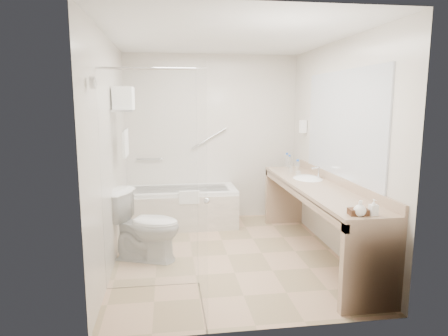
{
  "coord_description": "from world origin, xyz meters",
  "views": [
    {
      "loc": [
        -0.67,
        -4.47,
        1.81
      ],
      "look_at": [
        0.0,
        0.3,
        1.0
      ],
      "focal_mm": 32.0,
      "sensor_mm": 36.0,
      "label": 1
    }
  ],
  "objects": [
    {
      "name": "drinking_glass_far",
      "position": [
        0.96,
        0.33,
        0.89
      ],
      "size": [
        0.07,
        0.07,
        0.08
      ],
      "primitive_type": "cylinder",
      "rotation": [
        0.0,
        0.0,
        0.11
      ],
      "color": "silver",
      "rests_on": "vanity_counter"
    },
    {
      "name": "shower_enclosure",
      "position": [
        -0.63,
        -0.93,
        1.07
      ],
      "size": [
        0.96,
        0.91,
        2.11
      ],
      "color": "silver",
      "rests_on": "floor"
    },
    {
      "name": "water_bottle_mid",
      "position": [
        1.07,
        1.08,
        0.94
      ],
      "size": [
        0.06,
        0.06,
        0.19
      ],
      "rotation": [
        0.0,
        0.0,
        0.21
      ],
      "color": "silver",
      "rests_on": "vanity_counter"
    },
    {
      "name": "faucet",
      "position": [
        1.2,
        0.25,
        0.93
      ],
      "size": [
        0.03,
        0.03,
        0.14
      ],
      "primitive_type": "cylinder",
      "color": "silver",
      "rests_on": "vanity_counter"
    },
    {
      "name": "water_bottle_left",
      "position": [
        1.04,
        1.1,
        0.95
      ],
      "size": [
        0.07,
        0.07,
        0.22
      ],
      "rotation": [
        0.0,
        0.0,
        0.36
      ],
      "color": "silver",
      "rests_on": "vanity_counter"
    },
    {
      "name": "drinking_glass_near",
      "position": [
        0.99,
        0.75,
        0.89
      ],
      "size": [
        0.08,
        0.08,
        0.08
      ],
      "primitive_type": "cylinder",
      "rotation": [
        0.0,
        0.0,
        0.31
      ],
      "color": "silver",
      "rests_on": "vanity_counter"
    },
    {
      "name": "wall_left",
      "position": [
        -1.3,
        0.0,
        1.25
      ],
      "size": [
        0.1,
        3.2,
        2.5
      ],
      "primitive_type": "cube",
      "color": "beige",
      "rests_on": "ground"
    },
    {
      "name": "bathtub",
      "position": [
        -0.5,
        1.24,
        0.28
      ],
      "size": [
        1.6,
        0.73,
        0.59
      ],
      "color": "white",
      "rests_on": "floor"
    },
    {
      "name": "hairdryer_unit",
      "position": [
        1.25,
        1.05,
        1.45
      ],
      "size": [
        0.08,
        0.1,
        0.18
      ],
      "primitive_type": "cube",
      "color": "white",
      "rests_on": "wall_right"
    },
    {
      "name": "towel_shelf",
      "position": [
        -1.17,
        0.35,
        1.75
      ],
      "size": [
        0.24,
        0.55,
        0.81
      ],
      "color": "silver",
      "rests_on": "wall_left"
    },
    {
      "name": "wall_right",
      "position": [
        1.3,
        0.0,
        1.25
      ],
      "size": [
        0.1,
        3.2,
        2.5
      ],
      "primitive_type": "cube",
      "color": "beige",
      "rests_on": "ground"
    },
    {
      "name": "ceiling",
      "position": [
        0.0,
        0.0,
        2.5
      ],
      "size": [
        2.6,
        3.2,
        0.1
      ],
      "primitive_type": "cube",
      "color": "white",
      "rests_on": "wall_back"
    },
    {
      "name": "soap_bottle_b",
      "position": [
        0.92,
        -1.4,
        0.9
      ],
      "size": [
        0.14,
        0.16,
        0.11
      ],
      "primitive_type": "imported",
      "rotation": [
        0.0,
        0.0,
        0.28
      ],
      "color": "white",
      "rests_on": "vanity_counter"
    },
    {
      "name": "toilet",
      "position": [
        -0.95,
        0.01,
        0.4
      ],
      "size": [
        0.93,
        0.72,
        0.8
      ],
      "primitive_type": "imported",
      "rotation": [
        0.0,
        0.0,
        1.2
      ],
      "color": "white",
      "rests_on": "floor"
    },
    {
      "name": "wall_back",
      "position": [
        0.0,
        1.6,
        1.25
      ],
      "size": [
        2.6,
        0.1,
        2.5
      ],
      "primitive_type": "cube",
      "color": "beige",
      "rests_on": "ground"
    },
    {
      "name": "soap_bottle_a",
      "position": [
        1.04,
        -1.4,
        0.88
      ],
      "size": [
        0.07,
        0.14,
        0.06
      ],
      "primitive_type": "imported",
      "rotation": [
        0.0,
        0.0,
        0.05
      ],
      "color": "white",
      "rests_on": "vanity_counter"
    },
    {
      "name": "grab_bar_short",
      "position": [
        -0.95,
        1.56,
        0.95
      ],
      "size": [
        0.4,
        0.03,
        0.03
      ],
      "primitive_type": "cylinder",
      "rotation": [
        0.0,
        1.57,
        0.0
      ],
      "color": "silver",
      "rests_on": "wall_back"
    },
    {
      "name": "wall_front",
      "position": [
        0.0,
        -1.6,
        1.25
      ],
      "size": [
        2.6,
        0.1,
        2.5
      ],
      "primitive_type": "cube",
      "color": "beige",
      "rests_on": "ground"
    },
    {
      "name": "water_bottle_right",
      "position": [
        1.03,
        0.57,
        0.94
      ],
      "size": [
        0.06,
        0.06,
        0.2
      ],
      "rotation": [
        0.0,
        0.0,
        0.24
      ],
      "color": "silver",
      "rests_on": "vanity_counter"
    },
    {
      "name": "mirror",
      "position": [
        1.29,
        -0.15,
        1.55
      ],
      "size": [
        0.02,
        2.0,
        1.2
      ],
      "primitive_type": "cube",
      "color": "silver",
      "rests_on": "wall_right"
    },
    {
      "name": "amenity_basket",
      "position": [
        0.92,
        -1.37,
        0.88
      ],
      "size": [
        0.17,
        0.12,
        0.05
      ],
      "primitive_type": "cube",
      "rotation": [
        0.0,
        0.0,
        -0.07
      ],
      "color": "#4F2C1C",
      "rests_on": "vanity_counter"
    },
    {
      "name": "sink",
      "position": [
        1.05,
        0.25,
        0.82
      ],
      "size": [
        0.4,
        0.52,
        0.14
      ],
      "primitive_type": "ellipsoid",
      "color": "white",
      "rests_on": "vanity_counter"
    },
    {
      "name": "floor",
      "position": [
        0.0,
        0.0,
        0.0
      ],
      "size": [
        3.2,
        3.2,
        0.0
      ],
      "primitive_type": "plane",
      "color": "tan",
      "rests_on": "ground"
    },
    {
      "name": "grab_bar_long",
      "position": [
        -0.05,
        1.56,
        1.25
      ],
      "size": [
        0.53,
        0.03,
        0.33
      ],
      "primitive_type": "cylinder",
      "rotation": [
        0.0,
        1.05,
        0.0
      ],
      "color": "silver",
      "rests_on": "wall_back"
    },
    {
      "name": "vanity_counter",
      "position": [
        1.02,
        -0.15,
        0.64
      ],
      "size": [
        0.55,
        2.7,
        0.95
      ],
      "color": "tan",
      "rests_on": "floor"
    }
  ]
}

